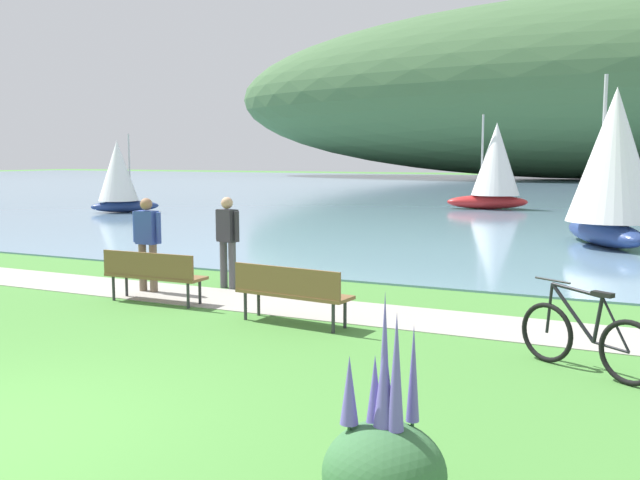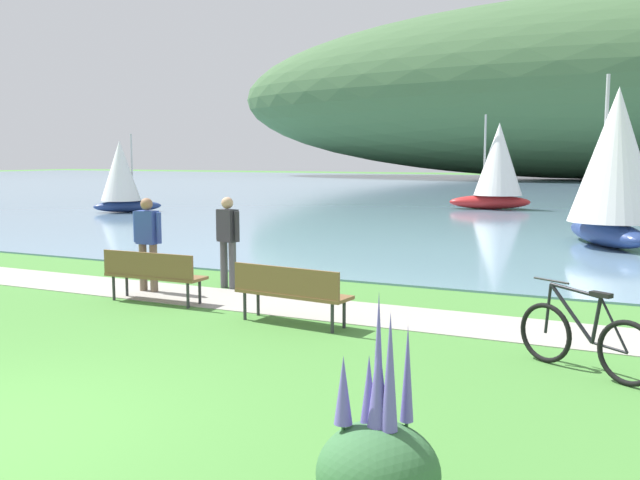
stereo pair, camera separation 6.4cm
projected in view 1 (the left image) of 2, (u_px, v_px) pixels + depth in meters
bay_water at (565, 191)px, 49.54m from camera, size 180.00×80.00×0.04m
distant_hillside at (599, 88)px, 73.07m from camera, size 85.80×28.00×19.25m
shoreline_path at (288, 305)px, 11.43m from camera, size 60.00×1.50×0.01m
park_bench_near_camera at (153, 273)px, 11.57m from camera, size 1.81×0.51×0.88m
park_bench_further_along at (291, 290)px, 10.07m from camera, size 1.84×0.66×0.88m
bicycle_leaning_near_bench at (586, 339)px, 7.84m from camera, size 1.57×0.93×1.01m
person_at_shoreline at (227, 236)px, 12.82m from camera, size 0.59×0.31×1.71m
person_on_the_grass at (147, 238)px, 12.50m from camera, size 0.61×0.22×1.71m
echium_bush_beside_closest at (384, 464)px, 4.64m from camera, size 0.84×0.84×1.58m
sailboat_nearest_to_shore at (613, 166)px, 18.31m from camera, size 3.16×3.99×4.61m
sailboat_mid_bay at (119, 176)px, 29.95m from camera, size 2.66×2.75×3.39m
sailboat_toward_hillside at (495, 165)px, 31.75m from camera, size 3.81×2.78×4.32m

